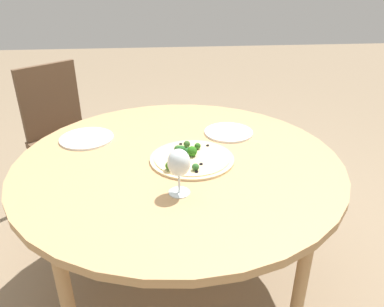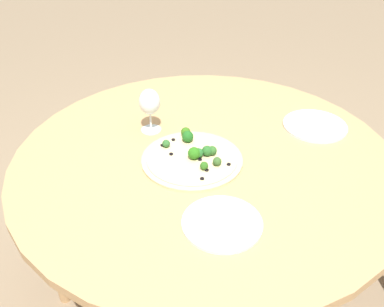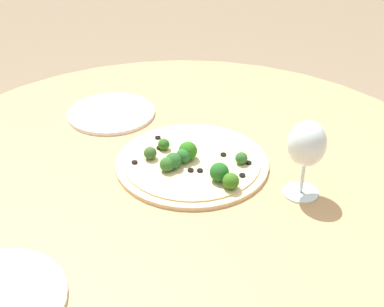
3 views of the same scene
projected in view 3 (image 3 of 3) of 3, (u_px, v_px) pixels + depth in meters
dining_table at (180, 195)px, 1.23m from camera, size 1.37×1.37×0.70m
pizza at (192, 162)px, 1.24m from camera, size 0.36×0.36×0.06m
wine_glass at (307, 146)px, 1.09m from camera, size 0.08×0.08×0.17m
plate_near at (111, 113)px, 1.45m from camera, size 0.24×0.24×0.01m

